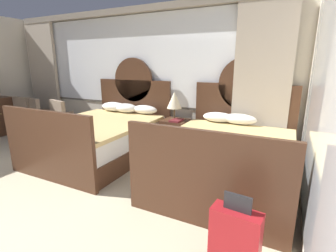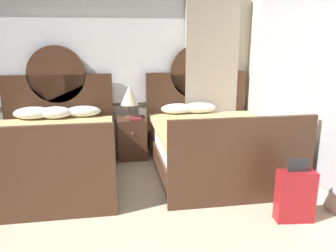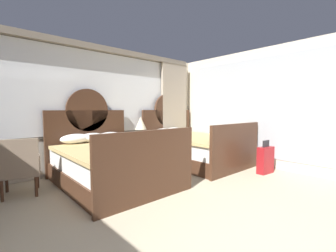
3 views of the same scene
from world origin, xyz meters
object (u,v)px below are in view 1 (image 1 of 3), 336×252
at_px(bed_near_mirror, 227,156).
at_px(nightstand_between_beds, 175,137).
at_px(table_lamp_on_nightstand, 174,100).
at_px(book_on_nightstand, 176,120).
at_px(bed_near_window, 103,135).
at_px(armchair_by_window_left, 65,119).
at_px(armchair_by_window_centre, 42,116).
at_px(suitcase_on_floor, 235,241).
at_px(armchair_by_window_right, 29,114).

relative_size(bed_near_mirror, nightstand_between_beds, 3.43).
bearing_deg(table_lamp_on_nightstand, book_on_nightstand, -47.46).
bearing_deg(table_lamp_on_nightstand, nightstand_between_beds, 2.44).
relative_size(bed_near_window, book_on_nightstand, 8.43).
bearing_deg(bed_near_mirror, armchair_by_window_left, 174.06).
distance_m(bed_near_window, bed_near_mirror, 2.23).
relative_size(armchair_by_window_centre, suitcase_on_floor, 1.30).
bearing_deg(table_lamp_on_nightstand, bed_near_window, -148.80).
height_order(table_lamp_on_nightstand, armchair_by_window_right, table_lamp_on_nightstand).
bearing_deg(bed_near_mirror, armchair_by_window_right, 175.56).
distance_m(bed_near_window, armchair_by_window_left, 1.38).
height_order(nightstand_between_beds, book_on_nightstand, book_on_nightstand).
bearing_deg(nightstand_between_beds, armchair_by_window_centre, -174.54).
bearing_deg(armchair_by_window_centre, bed_near_window, -9.77).
bearing_deg(book_on_nightstand, nightstand_between_beds, 123.97).
distance_m(armchair_by_window_centre, suitcase_on_floor, 5.11).
distance_m(nightstand_between_beds, book_on_nightstand, 0.35).
height_order(book_on_nightstand, armchair_by_window_right, armchair_by_window_right).
xyz_separation_m(bed_near_window, suitcase_on_floor, (2.65, -1.55, -0.10)).
xyz_separation_m(book_on_nightstand, armchair_by_window_left, (-2.51, -0.22, -0.18)).
xyz_separation_m(armchair_by_window_centre, suitcase_on_floor, (4.74, -1.91, -0.19)).
xyz_separation_m(bed_near_window, armchair_by_window_left, (-1.33, 0.36, 0.09)).
bearing_deg(book_on_nightstand, armchair_by_window_left, -175.03).
bearing_deg(bed_near_mirror, nightstand_between_beds, 148.67).
bearing_deg(bed_near_mirror, bed_near_window, 179.69).
bearing_deg(bed_near_window, armchair_by_window_centre, 170.23).
xyz_separation_m(bed_near_window, armchair_by_window_right, (-2.52, 0.36, 0.09)).
distance_m(armchair_by_window_left, armchair_by_window_centre, 0.75).
bearing_deg(book_on_nightstand, bed_near_window, -153.89).
xyz_separation_m(armchair_by_window_left, suitcase_on_floor, (3.99, -1.91, -0.19)).
relative_size(bed_near_mirror, armchair_by_window_centre, 2.47).
distance_m(book_on_nightstand, armchair_by_window_left, 2.53).
bearing_deg(armchair_by_window_right, book_on_nightstand, 3.41).
relative_size(nightstand_between_beds, table_lamp_on_nightstand, 1.26).
bearing_deg(suitcase_on_floor, armchair_by_window_right, 159.79).
bearing_deg(book_on_nightstand, bed_near_mirror, -29.22).
distance_m(nightstand_between_beds, armchair_by_window_left, 2.47).
xyz_separation_m(armchair_by_window_centre, armchair_by_window_right, (-0.43, -0.00, 0.00)).
bearing_deg(suitcase_on_floor, table_lamp_on_nightstand, 125.13).
bearing_deg(bed_near_window, armchair_by_window_left, 164.95).
height_order(bed_near_mirror, armchair_by_window_centre, bed_near_mirror).
distance_m(nightstand_between_beds, table_lamp_on_nightstand, 0.67).
distance_m(armchair_by_window_right, suitcase_on_floor, 5.51).
xyz_separation_m(bed_near_window, book_on_nightstand, (1.18, 0.58, 0.27)).
distance_m(bed_near_mirror, book_on_nightstand, 1.24).
height_order(book_on_nightstand, armchair_by_window_left, armchair_by_window_left).
distance_m(nightstand_between_beds, armchair_by_window_centre, 3.22).
relative_size(nightstand_between_beds, armchair_by_window_right, 0.72).
distance_m(bed_near_mirror, suitcase_on_floor, 1.60).
relative_size(table_lamp_on_nightstand, book_on_nightstand, 1.95).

